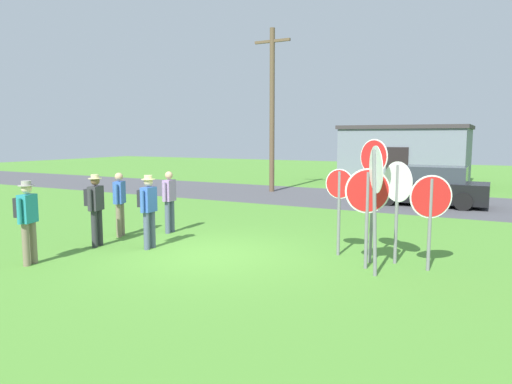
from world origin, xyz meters
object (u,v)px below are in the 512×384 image
at_px(stop_sign_nearest, 376,186).
at_px(person_on_left, 169,198).
at_px(person_holding_notes, 95,205).
at_px(stop_sign_center_cluster, 367,201).
at_px(stop_sign_leaning_right, 339,198).
at_px(person_in_dark_shirt, 27,216).
at_px(stop_sign_rear_left, 373,179).
at_px(stop_sign_tallest, 431,206).
at_px(person_in_blue, 120,201).
at_px(person_near_signs, 148,206).
at_px(parked_car_on_street, 429,187).
at_px(utility_pole, 272,107).
at_px(stop_sign_leaning_left, 397,194).

distance_m(stop_sign_nearest, person_on_left, 6.15).
bearing_deg(person_holding_notes, stop_sign_center_cluster, 10.29).
distance_m(stop_sign_leaning_right, person_in_dark_shirt, 6.56).
height_order(stop_sign_rear_left, person_in_dark_shirt, stop_sign_rear_left).
relative_size(stop_sign_tallest, stop_sign_nearest, 0.77).
bearing_deg(stop_sign_nearest, person_holding_notes, -173.88).
distance_m(person_holding_notes, person_in_blue, 1.18).
bearing_deg(person_near_signs, parked_car_on_street, 65.41).
distance_m(parked_car_on_street, person_in_dark_shirt, 14.18).
bearing_deg(stop_sign_leaning_right, stop_sign_rear_left, -17.82).
height_order(parked_car_on_street, stop_sign_leaning_right, stop_sign_leaning_right).
bearing_deg(stop_sign_nearest, utility_pole, 123.92).
distance_m(utility_pole, stop_sign_tallest, 13.95).
xyz_separation_m(stop_sign_leaning_right, person_in_blue, (-5.74, -0.76, -0.34)).
bearing_deg(stop_sign_tallest, stop_sign_rear_left, 176.04).
xyz_separation_m(person_on_left, person_in_blue, (-0.87, -0.98, 0.00)).
distance_m(parked_car_on_street, stop_sign_center_cluster, 9.87).
height_order(stop_sign_tallest, person_near_signs, stop_sign_tallest).
bearing_deg(person_in_dark_shirt, stop_sign_center_cluster, 25.43).
xyz_separation_m(stop_sign_nearest, person_holding_notes, (-6.49, -0.70, -0.70)).
distance_m(stop_sign_leaning_left, person_in_dark_shirt, 7.59).
xyz_separation_m(stop_sign_leaning_left, stop_sign_tallest, (0.68, -0.23, -0.18)).
distance_m(parked_car_on_street, stop_sign_leaning_right, 9.13).
xyz_separation_m(stop_sign_tallest, person_near_signs, (-6.09, -1.15, -0.27)).
height_order(parked_car_on_street, stop_sign_leaning_left, stop_sign_leaning_left).
xyz_separation_m(parked_car_on_street, stop_sign_leaning_right, (-0.69, -9.08, 0.61)).
height_order(stop_sign_leaning_right, person_on_left, stop_sign_leaning_right).
height_order(utility_pole, stop_sign_rear_left, utility_pole).
distance_m(stop_sign_rear_left, person_near_signs, 5.14).
bearing_deg(person_in_blue, person_near_signs, -24.33).
relative_size(utility_pole, stop_sign_rear_left, 2.97).
bearing_deg(stop_sign_tallest, person_holding_notes, -168.01).
height_order(stop_sign_leaning_right, person_near_signs, stop_sign_leaning_right).
bearing_deg(person_on_left, stop_sign_center_cluster, -9.76).
distance_m(utility_pole, person_holding_notes, 12.62).
relative_size(parked_car_on_street, person_holding_notes, 2.48).
relative_size(stop_sign_tallest, person_on_left, 1.12).
height_order(stop_sign_leaning_right, stop_sign_rear_left, stop_sign_rear_left).
height_order(stop_sign_center_cluster, stop_sign_nearest, stop_sign_nearest).
height_order(person_on_left, person_in_blue, same).
relative_size(stop_sign_leaning_left, person_holding_notes, 1.22).
height_order(parked_car_on_street, stop_sign_tallest, stop_sign_tallest).
bearing_deg(stop_sign_leaning_right, person_near_signs, -160.29).
distance_m(stop_sign_leaning_right, stop_sign_rear_left, 0.95).
bearing_deg(stop_sign_tallest, person_near_signs, -169.31).
distance_m(stop_sign_leaning_right, stop_sign_nearest, 1.67).
xyz_separation_m(utility_pole, stop_sign_leaning_right, (6.66, -10.30, -2.71)).
bearing_deg(person_near_signs, stop_sign_leaning_left, 14.31).
height_order(person_on_left, person_near_signs, person_near_signs).
xyz_separation_m(stop_sign_rear_left, stop_sign_center_cluster, (0.02, -0.51, -0.38)).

